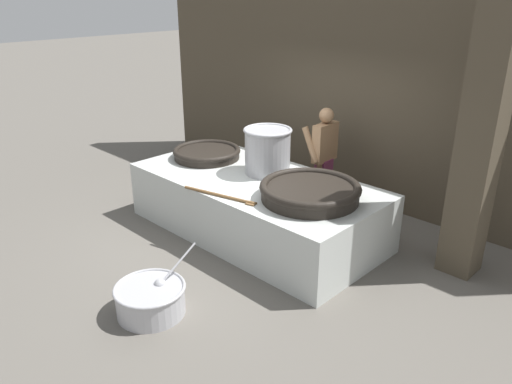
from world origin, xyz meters
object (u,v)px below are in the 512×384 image
Objects in this scene: giant_wok_near at (207,153)px; prep_bowl_vegetables at (151,298)px; stock_pot at (268,150)px; cook at (324,155)px; giant_wok_far at (310,191)px.

giant_wok_near is 1.04× the size of prep_bowl_vegetables.
stock_pot is at bearing 8.84° from giant_wok_near.
cook reaches higher than giant_wok_near.
cook is 3.72m from prep_bowl_vegetables.
giant_wok_far is at bearing -4.26° from giant_wok_near.
giant_wok_near is 1.53× the size of stock_pot.
giant_wok_far is at bearing -17.87° from stock_pot.
cook is (1.37, 1.27, -0.03)m from giant_wok_near.
giant_wok_far is 1.15m from stock_pot.
cook reaches higher than stock_pot.
giant_wok_far is 0.78× the size of cook.
giant_wok_near is at bearing -171.16° from stock_pot.
giant_wok_far reaches higher than giant_wok_near.
giant_wok_far is 2.38m from prep_bowl_vegetables.
cook is at bearing 42.76° from giant_wok_near.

